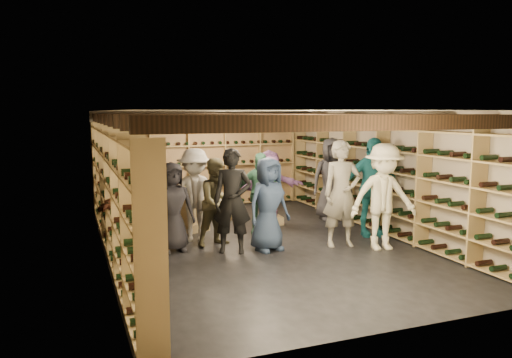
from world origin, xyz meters
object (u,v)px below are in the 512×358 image
object	(u,v)px
crate_stack_right	(221,208)
person_10	(260,194)
person_1	(232,201)
person_7	(342,194)
person_12	(332,179)
person_3	(383,197)
crate_stack_left	(194,215)
person_2	(218,202)
crate_loose	(270,221)
person_5	(139,207)
person_4	(371,187)
person_6	(268,204)
person_9	(195,195)
person_0	(172,207)
person_11	(270,188)

from	to	relation	value
crate_stack_right	person_10	bearing A→B (deg)	-78.96
person_1	person_7	distance (m)	1.97
person_10	person_12	size ratio (longest dim) A/B	0.88
person_3	crate_stack_left	bearing A→B (deg)	148.21
crate_stack_left	person_7	size ratio (longest dim) A/B	0.36
person_1	person_2	size ratio (longest dim) A/B	1.13
crate_stack_right	person_1	distance (m)	2.77
crate_loose	person_5	bearing A→B (deg)	-156.32
person_2	person_5	bearing A→B (deg)	166.77
crate_loose	person_4	xyz separation A→B (m)	(1.47, -1.54, 0.87)
person_3	person_7	size ratio (longest dim) A/B	0.98
person_10	crate_loose	bearing A→B (deg)	75.64
person_3	person_6	size ratio (longest dim) A/B	1.14
person_9	person_10	world-z (taller)	person_9
person_2	person_5	world-z (taller)	person_5
crate_loose	person_0	world-z (taller)	person_0
person_4	person_11	size ratio (longest dim) A/B	1.20
crate_stack_left	person_11	size ratio (longest dim) A/B	0.43
crate_stack_left	person_11	distance (m)	1.70
crate_loose	person_7	world-z (taller)	person_7
person_4	person_6	world-z (taller)	person_4
person_2	crate_stack_left	bearing A→B (deg)	80.63
person_6	person_12	bearing A→B (deg)	24.75
person_0	person_2	size ratio (longest dim) A/B	0.98
crate_loose	person_6	bearing A→B (deg)	-113.38
crate_stack_right	person_0	xyz separation A→B (m)	(-1.52, -2.19, 0.52)
crate_stack_left	person_5	xyz separation A→B (m)	(-1.24, -1.27, 0.46)
crate_stack_right	person_9	xyz separation A→B (m)	(-0.99, -1.63, 0.61)
crate_stack_right	person_7	bearing A→B (deg)	-64.90
person_7	person_10	xyz separation A→B (m)	(-1.05, 1.32, -0.14)
person_3	person_5	size ratio (longest dim) A/B	1.15
person_1	person_11	world-z (taller)	person_1
person_9	person_12	size ratio (longest dim) A/B	0.94
crate_stack_right	person_2	bearing A→B (deg)	-108.15
crate_loose	person_3	bearing A→B (deg)	-65.91
crate_stack_left	person_12	size ratio (longest dim) A/B	0.37
person_2	person_4	size ratio (longest dim) A/B	0.83
person_0	person_3	xyz separation A→B (m)	(3.44, -1.17, 0.15)
person_0	person_11	bearing A→B (deg)	23.30
person_6	person_7	distance (m)	1.35
person_1	person_11	xyz separation A→B (m)	(1.39, 1.73, -0.10)
person_5	person_12	bearing A→B (deg)	1.53
person_9	person_10	distance (m)	1.30
crate_loose	person_4	bearing A→B (deg)	-46.39
crate_stack_right	person_4	world-z (taller)	person_4
crate_stack_right	person_0	world-z (taller)	person_0
person_1	person_11	bearing A→B (deg)	75.17
crate_loose	crate_stack_right	bearing A→B (deg)	132.71
person_2	person_10	bearing A→B (deg)	10.11
crate_stack_left	crate_stack_right	distance (m)	1.22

